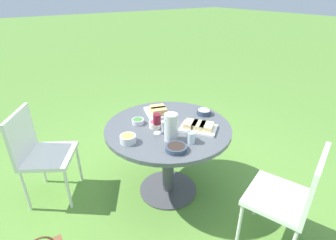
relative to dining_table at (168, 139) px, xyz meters
name	(u,v)px	position (x,y,z in m)	size (l,w,h in m)	color
ground_plane	(168,190)	(0.00, 0.00, -0.59)	(40.00, 40.00, 0.00)	#5B8C38
dining_table	(168,139)	(0.00, 0.00, 0.00)	(1.12, 1.12, 0.73)	#4C4C51
chair_near_left	(38,149)	(0.99, -0.62, -0.07)	(0.59, 0.60, 0.89)	silver
chair_near_right	(292,194)	(-0.35, 1.02, -0.07)	(0.55, 0.54, 0.89)	silver
water_pitcher	(171,127)	(0.12, 0.20, 0.25)	(0.11, 0.11, 0.23)	silver
wine_glass	(157,120)	(0.15, 0.05, 0.26)	(0.07, 0.07, 0.18)	silver
platter_bread_main	(199,126)	(-0.18, 0.20, 0.17)	(0.35, 0.37, 0.06)	white
platter_charcuterie	(158,111)	(-0.06, -0.26, 0.17)	(0.29, 0.33, 0.08)	white
bowl_fries	(128,139)	(0.41, 0.05, 0.17)	(0.13, 0.13, 0.06)	silver
bowl_salad	(138,121)	(0.19, -0.19, 0.16)	(0.11, 0.11, 0.04)	silver
bowl_olives	(176,148)	(0.17, 0.35, 0.16)	(0.16, 0.16, 0.04)	#334256
bowl_dip_red	(155,124)	(0.10, -0.05, 0.17)	(0.11, 0.11, 0.05)	beige
bowl_dip_cream	(204,112)	(-0.42, 0.00, 0.16)	(0.14, 0.14, 0.05)	#334256
cup_water_near	(191,137)	(0.01, 0.33, 0.18)	(0.07, 0.07, 0.09)	silver
cup_water_far	(165,126)	(0.06, 0.05, 0.18)	(0.07, 0.07, 0.09)	silver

